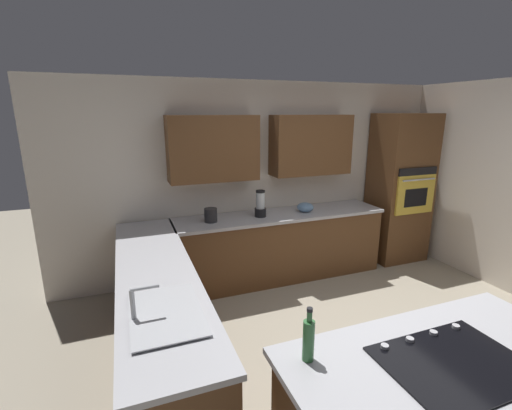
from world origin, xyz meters
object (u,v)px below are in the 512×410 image
object	(u,v)px
wall_oven	(400,189)
oil_bottle	(309,339)
mixing_bowl	(305,207)
kettle	(211,215)
blender	(260,205)
cooktop	(454,363)
sink_unit	(165,313)

from	to	relation	value
wall_oven	oil_bottle	distance (m)	4.00
mixing_bowl	kettle	xyz separation A→B (m)	(1.30, 0.00, 0.02)
blender	kettle	world-z (taller)	blender
cooktop	mixing_bowl	world-z (taller)	mixing_bowl
wall_oven	cooktop	xyz separation A→B (m)	(2.29, 2.95, -0.19)
wall_oven	sink_unit	distance (m)	4.16
cooktop	kettle	bearing A→B (deg)	-78.30
wall_oven	mixing_bowl	size ratio (longest dim) A/B	9.81
sink_unit	oil_bottle	size ratio (longest dim) A/B	2.24
cooktop	blender	world-z (taller)	blender
sink_unit	mixing_bowl	xyz separation A→B (m)	(-2.08, -1.91, 0.04)
wall_oven	oil_bottle	bearing A→B (deg)	41.35
blender	oil_bottle	distance (m)	2.73
wall_oven	blender	world-z (taller)	wall_oven
kettle	oil_bottle	size ratio (longest dim) A/B	0.54
blender	mixing_bowl	distance (m)	0.66
mixing_bowl	kettle	size ratio (longest dim) A/B	1.32
sink_unit	mixing_bowl	world-z (taller)	sink_unit
oil_bottle	sink_unit	bearing A→B (deg)	-46.78
sink_unit	cooktop	bearing A→B (deg)	143.49
kettle	oil_bottle	world-z (taller)	oil_bottle
wall_oven	kettle	world-z (taller)	wall_oven
wall_oven	cooktop	bearing A→B (deg)	52.19
sink_unit	kettle	bearing A→B (deg)	-112.18
wall_oven	mixing_bowl	world-z (taller)	wall_oven
sink_unit	kettle	xyz separation A→B (m)	(-0.78, -1.91, 0.07)
wall_oven	blender	distance (m)	2.25
sink_unit	oil_bottle	world-z (taller)	oil_bottle
wall_oven	cooktop	world-z (taller)	wall_oven
wall_oven	kettle	bearing A→B (deg)	0.35
blender	oil_bottle	world-z (taller)	blender
blender	cooktop	bearing A→B (deg)	89.18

